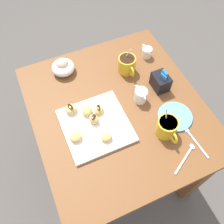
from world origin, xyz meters
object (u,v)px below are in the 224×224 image
coffee_mug_mustard_right (167,127)px  beignet_3 (106,137)px  coffee_mug_mustard_left (127,64)px  beignet_4 (76,137)px  beignet_2 (94,119)px  sugar_caddy (161,82)px  saucer_sky_left (175,116)px  beignet_5 (71,109)px  cream_pitcher_white (141,96)px  ice_cream_bowl (63,67)px  dining_table (117,124)px  beignet_1 (87,111)px  pastry_plate_square (96,125)px  chocolate_sauce_pitcher (147,52)px  beignet_0 (99,110)px

coffee_mug_mustard_right → beignet_3: (-0.07, -0.25, -0.02)m
coffee_mug_mustard_left → beignet_4: 0.46m
beignet_3 → beignet_2: bearing=-170.5°
sugar_caddy → saucer_sky_left: bearing=-6.5°
sugar_caddy → beignet_5: (-0.03, -0.45, -0.01)m
cream_pitcher_white → ice_cream_bowl: ice_cream_bowl is taller
beignet_2 → dining_table: bearing=103.2°
cream_pitcher_white → ice_cream_bowl: size_ratio=0.90×
saucer_sky_left → coffee_mug_mustard_left: bearing=-166.7°
cream_pitcher_white → beignet_1: cream_pitcher_white is taller
pastry_plate_square → beignet_1: size_ratio=5.29×
beignet_2 → beignet_4: (0.05, -0.10, -0.00)m
pastry_plate_square → cream_pitcher_white: cream_pitcher_white is taller
dining_table → chocolate_sauce_pitcher: 0.41m
beignet_4 → coffee_mug_mustard_left: bearing=126.3°
dining_table → coffee_mug_mustard_right: (0.20, 0.14, 0.20)m
ice_cream_bowl → saucer_sky_left: ice_cream_bowl is taller
beignet_2 → beignet_3: (0.10, 0.02, -0.01)m
ice_cream_bowl → beignet_5: (0.26, -0.04, -0.00)m
coffee_mug_mustard_left → beignet_1: (0.17, -0.28, -0.01)m
beignet_0 → beignet_5: 0.13m
coffee_mug_mustard_right → beignet_0: size_ratio=2.73×
beignet_0 → beignet_4: size_ratio=0.93×
cream_pitcher_white → beignet_4: 0.36m
coffee_mug_mustard_right → beignet_4: bearing=-108.2°
beignet_0 → beignet_2: size_ratio=1.01×
beignet_1 → beignet_5: (-0.04, -0.06, 0.00)m
pastry_plate_square → chocolate_sauce_pitcher: (-0.29, 0.41, 0.02)m
sugar_caddy → ice_cream_bowl: (-0.29, -0.40, -0.00)m
saucer_sky_left → beignet_0: bearing=-116.8°
coffee_mug_mustard_right → chocolate_sauce_pitcher: size_ratio=1.47×
dining_table → cream_pitcher_white: cream_pitcher_white is taller
cream_pitcher_white → beignet_5: 0.33m
beignet_2 → beignet_1: bearing=-168.1°
coffee_mug_mustard_right → beignet_5: bearing=-127.1°
coffee_mug_mustard_left → dining_table: bearing=-35.3°
dining_table → beignet_1: 0.23m
ice_cream_bowl → chocolate_sauce_pitcher: (0.07, 0.44, -0.01)m
cream_pitcher_white → pastry_plate_square: bearing=-79.5°
ice_cream_bowl → saucer_sky_left: (0.47, 0.38, -0.03)m
ice_cream_bowl → chocolate_sauce_pitcher: bearing=80.6°
beignet_2 → beignet_4: beignet_2 is taller
dining_table → ice_cream_bowl: size_ratio=7.47×
coffee_mug_mustard_left → sugar_caddy: (0.16, 0.10, -0.01)m
cream_pitcher_white → beignet_2: 0.25m
dining_table → coffee_mug_mustard_right: size_ratio=6.45×
sugar_caddy → beignet_4: bearing=-76.9°
saucer_sky_left → cream_pitcher_white: bearing=-144.8°
coffee_mug_mustard_left → coffee_mug_mustard_right: (0.40, 0.00, 0.00)m
beignet_4 → sugar_caddy: bearing=103.1°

